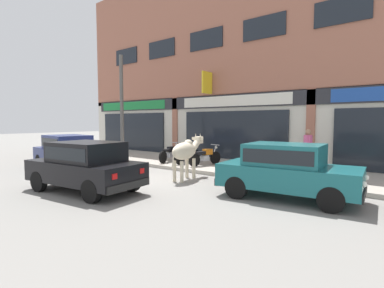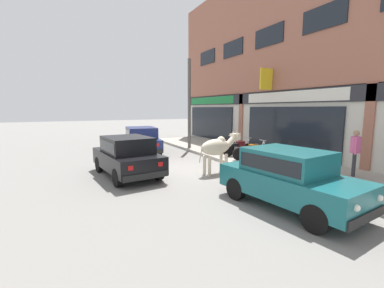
# 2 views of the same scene
# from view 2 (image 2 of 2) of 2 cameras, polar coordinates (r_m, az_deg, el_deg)

# --- Properties ---
(ground_plane) EXTENTS (90.00, 90.00, 0.00)m
(ground_plane) POSITION_cam_2_polar(r_m,az_deg,el_deg) (10.56, -2.61, -5.62)
(ground_plane) COLOR gray
(sidewalk) EXTENTS (19.00, 3.79, 0.14)m
(sidewalk) POSITION_cam_2_polar(r_m,az_deg,el_deg) (12.74, 14.47, -3.18)
(sidewalk) COLOR #A8A093
(sidewalk) RESTS_ON ground
(shop_building) EXTENTS (23.00, 1.40, 10.49)m
(shop_building) POSITION_cam_2_polar(r_m,az_deg,el_deg) (14.27, 22.07, 17.84)
(shop_building) COLOR #9E604C
(shop_building) RESTS_ON ground
(cow) EXTENTS (0.81, 2.13, 1.61)m
(cow) POSITION_cam_2_polar(r_m,az_deg,el_deg) (9.85, 5.71, -0.68)
(cow) COLOR beige
(cow) RESTS_ON ground
(car_0) EXTENTS (3.73, 1.96, 1.46)m
(car_0) POSITION_cam_2_polar(r_m,az_deg,el_deg) (14.20, -11.21, 1.09)
(car_0) COLOR black
(car_0) RESTS_ON ground
(car_1) EXTENTS (3.74, 1.98, 1.46)m
(car_1) POSITION_cam_2_polar(r_m,az_deg,el_deg) (6.89, 20.64, -6.56)
(car_1) COLOR black
(car_1) RESTS_ON ground
(car_3) EXTENTS (3.74, 2.00, 1.46)m
(car_3) POSITION_cam_2_polar(r_m,az_deg,el_deg) (9.65, -14.26, -2.22)
(car_3) COLOR black
(car_3) RESTS_ON ground
(motorcycle_0) EXTENTS (0.66, 1.78, 0.88)m
(motorcycle_0) POSITION_cam_2_polar(r_m,az_deg,el_deg) (13.61, 7.21, -0.33)
(motorcycle_0) COLOR black
(motorcycle_0) RESTS_ON sidewalk
(motorcycle_1) EXTENTS (0.52, 1.81, 0.88)m
(motorcycle_1) POSITION_cam_2_polar(r_m,az_deg,el_deg) (12.93, 10.27, -0.83)
(motorcycle_1) COLOR black
(motorcycle_1) RESTS_ON sidewalk
(motorcycle_2) EXTENTS (0.60, 1.80, 0.88)m
(motorcycle_2) POSITION_cam_2_polar(r_m,az_deg,el_deg) (12.06, 12.93, -1.54)
(motorcycle_2) COLOR black
(motorcycle_2) RESTS_ON sidewalk
(pedestrian) EXTENTS (0.32, 0.43, 1.60)m
(pedestrian) POSITION_cam_2_polar(r_m,az_deg,el_deg) (10.40, 32.53, -0.76)
(pedestrian) COLOR #2D2D33
(pedestrian) RESTS_ON sidewalk
(utility_pole) EXTENTS (0.18, 0.18, 5.14)m
(utility_pole) POSITION_cam_2_polar(r_m,az_deg,el_deg) (15.16, -0.60, 8.87)
(utility_pole) COLOR #595651
(utility_pole) RESTS_ON sidewalk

